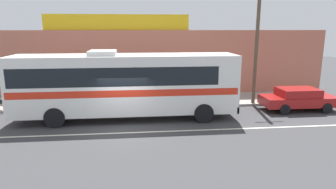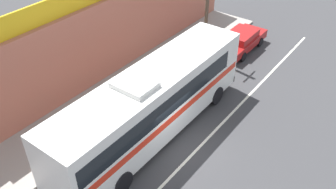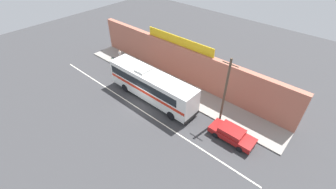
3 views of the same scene
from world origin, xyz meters
name	(u,v)px [view 3 (image 3 of 3)]	position (x,y,z in m)	size (l,w,h in m)	color
ground_plane	(142,104)	(0.00, 0.00, 0.00)	(70.00, 70.00, 0.00)	#3A3A3D
sidewalk_slab	(171,85)	(0.00, 5.20, 0.07)	(30.00, 3.60, 0.14)	gray
storefront_facade	(182,63)	(0.00, 7.35, 2.40)	(30.00, 0.70, 4.80)	#B26651
storefront_billboard	(179,41)	(-0.59, 7.35, 5.35)	(10.23, 0.12, 1.10)	gold
road_center_stripe	(137,108)	(0.00, -0.80, 0.00)	(30.00, 0.14, 0.01)	silver
intercity_bus	(151,84)	(0.03, 1.57, 2.07)	(12.00, 2.64, 3.78)	white
parked_car	(232,134)	(10.50, 2.17, 0.74)	(4.50, 1.89, 1.37)	maroon
utility_pole	(225,91)	(8.27, 3.74, 4.01)	(1.60, 0.22, 7.48)	brown
motorcycle_blue	(124,66)	(-7.68, 3.76, 0.57)	(1.95, 0.56, 0.94)	black
motorcycle_black	(115,60)	(-10.24, 4.00, 0.57)	(1.95, 0.56, 0.94)	black
pedestrian_near_shop	(120,54)	(-10.21, 5.06, 1.05)	(0.30, 0.48, 1.57)	black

